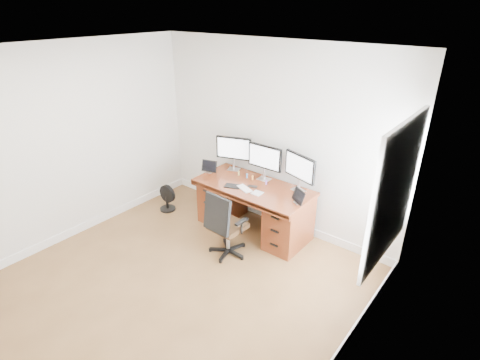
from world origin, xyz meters
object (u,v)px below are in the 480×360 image
Objects in this scene: office_chair at (226,235)px; monitor_center at (265,158)px; desk at (254,206)px; keyboard at (244,189)px; floor_fan at (167,198)px.

office_chair is 1.24m from monitor_center.
keyboard is at bearing -99.25° from desk.
office_chair is (0.07, -0.72, -0.09)m from desk.
desk is 0.72m from monitor_center.
monitor_center reaches higher than keyboard.
floor_fan is 1.56m from keyboard.
monitor_center is at bearing 21.51° from floor_fan.
office_chair is 1.70× the size of monitor_center.
monitor_center reaches higher than desk.
monitor_center is 2.15× the size of keyboard.
floor_fan is at bearing -151.12° from keyboard.
monitor_center is (0.00, 0.24, 0.68)m from desk.
office_chair is at bearing -86.55° from monitor_center.
desk is 6.63× the size of keyboard.
floor_fan is at bearing -157.05° from monitor_center.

